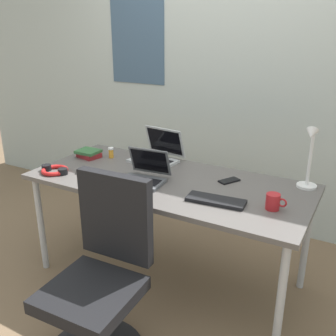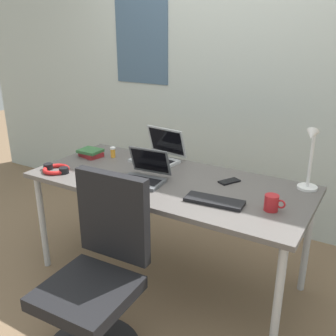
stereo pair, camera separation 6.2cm
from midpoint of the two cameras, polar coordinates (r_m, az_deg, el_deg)
name	(u,v)px [view 1 (the left image)]	position (r m, az deg, el deg)	size (l,w,h in m)	color
ground_plane	(168,276)	(2.81, -0.65, -15.87)	(12.00, 12.00, 0.00)	#7A6047
wall_back	(233,74)	(3.29, 9.10, 13.78)	(6.00, 0.13, 2.60)	#B2BCB7
desk	(168,188)	(2.47, -0.71, -2.98)	(1.80, 0.80, 0.74)	#595451
desk_lamp	(309,158)	(2.38, 19.70, 1.39)	(0.12, 0.18, 0.40)	white
laptop_front_left	(157,155)	(2.78, -2.32, 1.99)	(0.36, 0.33, 0.23)	#B7BABC
laptop_near_lamp	(144,175)	(2.42, -4.36, -1.08)	(0.30, 0.28, 0.20)	#515459
external_keyboard	(216,200)	(2.15, 6.35, -4.84)	(0.33, 0.12, 0.02)	black
computer_mouse	(81,170)	(2.64, -13.52, -0.26)	(0.06, 0.10, 0.03)	black
cell_phone	(229,181)	(2.45, 8.42, -1.89)	(0.06, 0.14, 0.01)	black
headphones	(55,170)	(2.69, -17.23, -0.31)	(0.21, 0.18, 0.04)	red
pill_bottle	(111,153)	(2.89, -9.12, 2.30)	(0.04, 0.04, 0.08)	gold
book_stack	(89,154)	(2.93, -12.37, 2.13)	(0.18, 0.16, 0.06)	maroon
coffee_mug	(273,202)	(2.11, 14.66, -4.89)	(0.11, 0.08, 0.09)	#B21E23
office_chair	(100,288)	(2.09, -10.94, -17.20)	(0.52, 0.55, 0.97)	black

